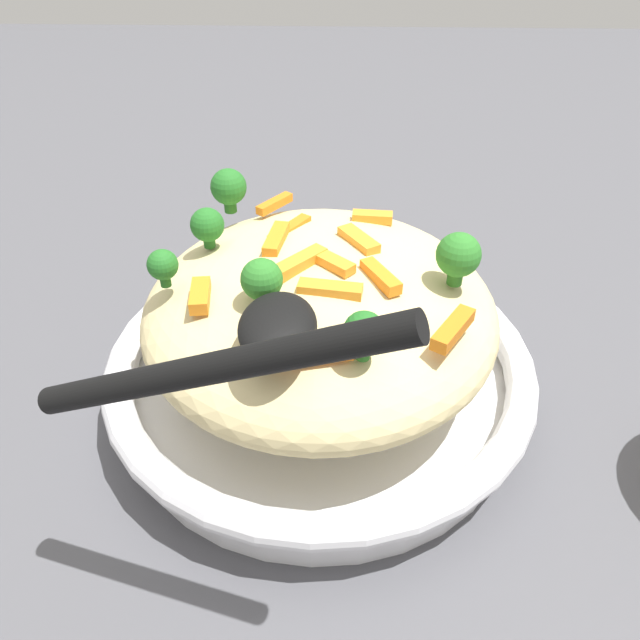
# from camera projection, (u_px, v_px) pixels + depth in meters

# --- Properties ---
(ground_plane) EXTENTS (2.40, 2.40, 0.00)m
(ground_plane) POSITION_uv_depth(u_px,v_px,m) (320.00, 396.00, 0.45)
(ground_plane) COLOR #4C4C51
(serving_bowl) EXTENTS (0.29, 0.29, 0.05)m
(serving_bowl) POSITION_uv_depth(u_px,v_px,m) (320.00, 370.00, 0.43)
(serving_bowl) COLOR silver
(serving_bowl) RESTS_ON ground_plane
(pasta_mound) EXTENTS (0.24, 0.23, 0.07)m
(pasta_mound) POSITION_uv_depth(u_px,v_px,m) (320.00, 309.00, 0.40)
(pasta_mound) COLOR #DBC689
(pasta_mound) RESTS_ON serving_bowl
(carrot_piece_0) EXTENTS (0.02, 0.04, 0.01)m
(carrot_piece_0) POSITION_uv_depth(u_px,v_px,m) (330.00, 289.00, 0.35)
(carrot_piece_0) COLOR orange
(carrot_piece_0) RESTS_ON pasta_mound
(carrot_piece_1) EXTENTS (0.01, 0.03, 0.01)m
(carrot_piece_1) POSITION_uv_depth(u_px,v_px,m) (372.00, 217.00, 0.43)
(carrot_piece_1) COLOR orange
(carrot_piece_1) RESTS_ON pasta_mound
(carrot_piece_2) EXTENTS (0.03, 0.01, 0.01)m
(carrot_piece_2) POSITION_uv_depth(u_px,v_px,m) (200.00, 295.00, 0.35)
(carrot_piece_2) COLOR orange
(carrot_piece_2) RESTS_ON pasta_mound
(carrot_piece_3) EXTENTS (0.03, 0.02, 0.01)m
(carrot_piece_3) POSITION_uv_depth(u_px,v_px,m) (380.00, 277.00, 0.36)
(carrot_piece_3) COLOR orange
(carrot_piece_3) RESTS_ON pasta_mound
(carrot_piece_4) EXTENTS (0.03, 0.01, 0.01)m
(carrot_piece_4) POSITION_uv_depth(u_px,v_px,m) (269.00, 331.00, 0.33)
(carrot_piece_4) COLOR orange
(carrot_piece_4) RESTS_ON pasta_mound
(carrot_piece_5) EXTENTS (0.02, 0.04, 0.01)m
(carrot_piece_5) POSITION_uv_depth(u_px,v_px,m) (306.00, 354.00, 0.31)
(carrot_piece_5) COLOR orange
(carrot_piece_5) RESTS_ON pasta_mound
(carrot_piece_6) EXTENTS (0.04, 0.01, 0.01)m
(carrot_piece_6) POSITION_uv_depth(u_px,v_px,m) (276.00, 239.00, 0.39)
(carrot_piece_6) COLOR orange
(carrot_piece_6) RESTS_ON pasta_mound
(carrot_piece_7) EXTENTS (0.03, 0.01, 0.01)m
(carrot_piece_7) POSITION_uv_depth(u_px,v_px,m) (460.00, 246.00, 0.40)
(carrot_piece_7) COLOR orange
(carrot_piece_7) RESTS_ON pasta_mound
(carrot_piece_8) EXTENTS (0.03, 0.03, 0.01)m
(carrot_piece_8) POSITION_uv_depth(u_px,v_px,m) (359.00, 241.00, 0.39)
(carrot_piece_8) COLOR orange
(carrot_piece_8) RESTS_ON pasta_mound
(carrot_piece_9) EXTENTS (0.04, 0.03, 0.01)m
(carrot_piece_9) POSITION_uv_depth(u_px,v_px,m) (299.00, 263.00, 0.37)
(carrot_piece_9) COLOR orange
(carrot_piece_9) RESTS_ON pasta_mound
(carrot_piece_10) EXTENTS (0.04, 0.03, 0.01)m
(carrot_piece_10) POSITION_uv_depth(u_px,v_px,m) (290.00, 229.00, 0.41)
(carrot_piece_10) COLOR orange
(carrot_piece_10) RESTS_ON pasta_mound
(carrot_piece_11) EXTENTS (0.03, 0.03, 0.01)m
(carrot_piece_11) POSITION_uv_depth(u_px,v_px,m) (275.00, 204.00, 0.45)
(carrot_piece_11) COLOR orange
(carrot_piece_11) RESTS_ON pasta_mound
(carrot_piece_12) EXTENTS (0.03, 0.03, 0.01)m
(carrot_piece_12) POSITION_uv_depth(u_px,v_px,m) (333.00, 263.00, 0.37)
(carrot_piece_12) COLOR orange
(carrot_piece_12) RESTS_ON pasta_mound
(carrot_piece_13) EXTENTS (0.04, 0.03, 0.01)m
(carrot_piece_13) POSITION_uv_depth(u_px,v_px,m) (453.00, 329.00, 0.33)
(carrot_piece_13) COLOR orange
(carrot_piece_13) RESTS_ON pasta_mound
(broccoli_floret_0) EXTENTS (0.02, 0.02, 0.03)m
(broccoli_floret_0) POSITION_uv_depth(u_px,v_px,m) (207.00, 226.00, 0.39)
(broccoli_floret_0) COLOR #205B1C
(broccoli_floret_0) RESTS_ON pasta_mound
(broccoli_floret_1) EXTENTS (0.02, 0.02, 0.03)m
(broccoli_floret_1) POSITION_uv_depth(u_px,v_px,m) (262.00, 280.00, 0.34)
(broccoli_floret_1) COLOR #296820
(broccoli_floret_1) RESTS_ON pasta_mound
(broccoli_floret_2) EXTENTS (0.03, 0.03, 0.03)m
(broccoli_floret_2) POSITION_uv_depth(u_px,v_px,m) (458.00, 256.00, 0.36)
(broccoli_floret_2) COLOR #296820
(broccoli_floret_2) RESTS_ON pasta_mound
(broccoli_floret_3) EXTENTS (0.03, 0.03, 0.03)m
(broccoli_floret_3) POSITION_uv_depth(u_px,v_px,m) (229.00, 188.00, 0.43)
(broccoli_floret_3) COLOR #205B1C
(broccoli_floret_3) RESTS_ON pasta_mound
(broccoli_floret_4) EXTENTS (0.02, 0.02, 0.02)m
(broccoli_floret_4) POSITION_uv_depth(u_px,v_px,m) (163.00, 265.00, 0.36)
(broccoli_floret_4) COLOR #205B1C
(broccoli_floret_4) RESTS_ON pasta_mound
(broccoli_floret_5) EXTENTS (0.02, 0.02, 0.03)m
(broccoli_floret_5) POSITION_uv_depth(u_px,v_px,m) (364.00, 333.00, 0.30)
(broccoli_floret_5) COLOR #205B1C
(broccoli_floret_5) RESTS_ON pasta_mound
(serving_spoon) EXTENTS (0.13, 0.16, 0.09)m
(serving_spoon) POSITION_uv_depth(u_px,v_px,m) (254.00, 340.00, 0.28)
(serving_spoon) COLOR black
(serving_spoon) RESTS_ON pasta_mound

